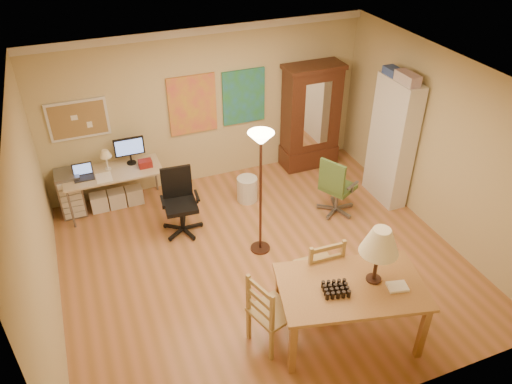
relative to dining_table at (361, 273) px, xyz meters
name	(u,v)px	position (x,y,z in m)	size (l,w,h in m)	color
floor	(263,261)	(-0.53, 1.59, -0.98)	(5.50, 5.50, 0.00)	#9B6637
crown_molding	(203,30)	(-0.53, 4.05, 1.66)	(5.50, 0.08, 0.12)	white
corkboard	(78,120)	(-2.58, 4.06, 0.52)	(0.90, 0.04, 0.62)	#A0884B
art_panel_left	(192,105)	(-0.78, 4.06, 0.47)	(0.80, 0.04, 1.00)	yellow
art_panel_right	(244,97)	(0.12, 4.06, 0.47)	(0.75, 0.04, 0.95)	teal
dining_table	(361,273)	(0.00, 0.00, 0.00)	(1.83, 1.34, 1.55)	brown
ladder_chair_back	(319,271)	(-0.15, 0.66, -0.48)	(0.51, 0.49, 1.06)	#A68B4B
ladder_chair_left	(270,313)	(-0.99, 0.25, -0.50)	(0.58, 0.59, 1.02)	#A68B4B
torchiere_lamp	(261,159)	(-0.46, 1.87, 0.57)	(0.35, 0.35, 1.93)	#42241A
computer_desk	(116,184)	(-2.22, 3.75, -0.56)	(1.53, 0.67, 1.15)	tan
office_chair_black	(181,215)	(-1.41, 2.74, -0.70)	(0.63, 0.63, 1.03)	black
office_chair_green	(336,198)	(1.02, 2.28, -0.71)	(0.63, 0.62, 1.01)	slate
drawer_cart	(71,193)	(-2.93, 3.84, -0.61)	(0.37, 0.45, 0.75)	slate
armoire	(310,123)	(1.31, 3.83, -0.14)	(1.05, 0.50, 1.93)	#361D0E
bookshelf	(392,142)	(2.02, 2.38, 0.06)	(0.31, 0.84, 2.09)	white
wastebin	(247,189)	(-0.18, 3.13, -0.76)	(0.34, 0.34, 0.43)	silver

